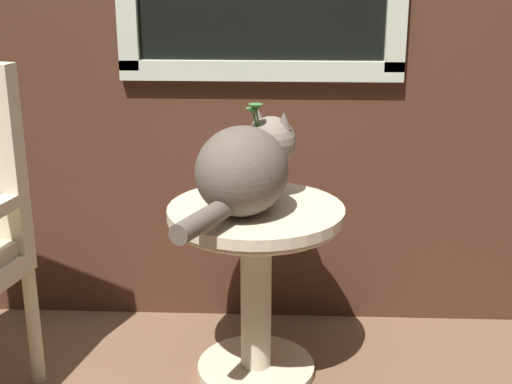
# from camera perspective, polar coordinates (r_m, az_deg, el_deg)

# --- Properties ---
(wicker_side_table) EXTENTS (0.56, 0.56, 0.59)m
(wicker_side_table) POSITION_cam_1_polar(r_m,az_deg,el_deg) (2.31, 0.00, -5.26)
(wicker_side_table) COLOR beige
(wicker_side_table) RESTS_ON ground_plane
(cat) EXTENTS (0.38, 0.60, 0.29)m
(cat) POSITION_cam_1_polar(r_m,az_deg,el_deg) (2.16, -0.84, 1.98)
(cat) COLOR brown
(cat) RESTS_ON wicker_side_table
(pewter_vase_with_ivy) EXTENTS (0.13, 0.13, 0.32)m
(pewter_vase_with_ivy) POSITION_cam_1_polar(r_m,az_deg,el_deg) (2.31, 0.48, 1.72)
(pewter_vase_with_ivy) COLOR #99999E
(pewter_vase_with_ivy) RESTS_ON wicker_side_table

